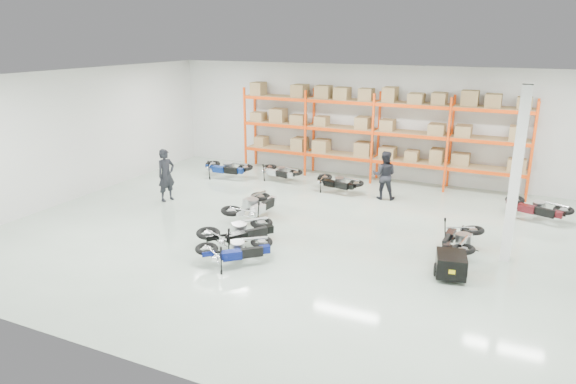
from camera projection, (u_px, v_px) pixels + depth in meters
The scene contains 14 objects.
room at pixel (314, 160), 14.36m from camera, with size 18.00×18.00×18.00m.
pallet_rack at pixel (376, 125), 19.95m from camera, with size 11.28×0.98×3.62m.
structural_column at pixel (516, 177), 12.70m from camera, with size 0.25×0.25×4.50m, color white.
moto_blue_centre at pixel (236, 245), 12.95m from camera, with size 0.77×1.73×1.06m, color #081153, non-canonical shape.
moto_silver_left at pixel (253, 202), 16.08m from camera, with size 0.87×1.96×1.20m, color silver, non-canonical shape.
moto_black_far_left at pixel (239, 227), 13.98m from camera, with size 0.86×1.93×1.18m, color black, non-canonical shape.
moto_touring_right at pixel (460, 235), 13.59m from camera, with size 0.79×1.77×1.08m, color black, non-canonical shape.
trailer at pixel (451, 264), 12.26m from camera, with size 0.83×1.49×0.61m.
moto_back_a at pixel (226, 165), 20.81m from camera, with size 0.81×1.83×1.12m, color navy, non-canonical shape.
moto_back_b at pixel (280, 169), 20.44m from camera, with size 0.72×1.61×0.99m, color #B8BDC2, non-canonical shape.
moto_back_c at pixel (337, 179), 18.93m from camera, with size 0.73×1.65×1.01m, color black, non-canonical shape.
moto_back_d at pixel (536, 204), 16.07m from camera, with size 0.79×1.78×1.08m, color #460E13, non-canonical shape.
person_left at pixel (166, 175), 17.89m from camera, with size 0.67×0.44×1.84m, color black.
person_back at pixel (384, 175), 18.09m from camera, with size 0.84×0.66×1.73m, color black.
Camera 1 is at (5.23, -12.99, 5.62)m, focal length 32.00 mm.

